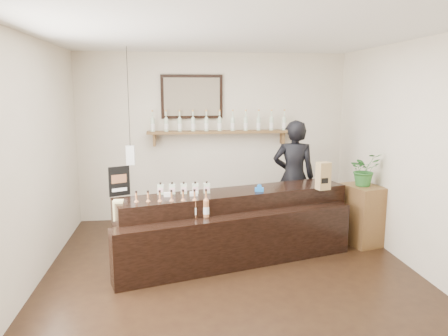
% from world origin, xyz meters
% --- Properties ---
extents(ground, '(5.00, 5.00, 0.00)m').
position_xyz_m(ground, '(0.00, 0.00, 0.00)').
color(ground, black).
rests_on(ground, ground).
extents(room_shell, '(5.00, 5.00, 5.00)m').
position_xyz_m(room_shell, '(0.00, 0.00, 1.70)').
color(room_shell, beige).
rests_on(room_shell, ground).
extents(back_wall_decor, '(2.66, 0.96, 1.69)m').
position_xyz_m(back_wall_decor, '(-0.15, 2.37, 1.76)').
color(back_wall_decor, brown).
rests_on(back_wall_decor, ground).
extents(counter, '(3.17, 1.71, 1.03)m').
position_xyz_m(counter, '(0.12, 0.58, 0.41)').
color(counter, black).
rests_on(counter, ground).
extents(promo_sign, '(0.25, 0.13, 0.37)m').
position_xyz_m(promo_sign, '(-1.36, 0.62, 1.07)').
color(promo_sign, black).
rests_on(promo_sign, counter).
extents(paper_bag, '(0.20, 0.17, 0.37)m').
position_xyz_m(paper_bag, '(1.31, 0.66, 1.06)').
color(paper_bag, '#A5874F').
rests_on(paper_bag, counter).
extents(tape_dispenser, '(0.12, 0.06, 0.10)m').
position_xyz_m(tape_dispenser, '(0.44, 0.64, 0.92)').
color(tape_dispenser, blue).
rests_on(tape_dispenser, counter).
extents(side_cabinet, '(0.57, 0.68, 0.85)m').
position_xyz_m(side_cabinet, '(2.00, 0.93, 0.43)').
color(side_cabinet, brown).
rests_on(side_cabinet, ground).
extents(potted_plant, '(0.49, 0.45, 0.47)m').
position_xyz_m(potted_plant, '(2.00, 0.93, 1.09)').
color(potted_plant, '#2B6C2B').
rests_on(potted_plant, side_cabinet).
extents(shopkeeper, '(0.80, 0.61, 1.98)m').
position_xyz_m(shopkeeper, '(1.16, 1.55, 0.99)').
color(shopkeeper, black).
rests_on(shopkeeper, ground).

